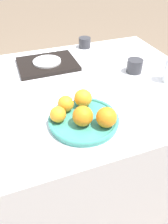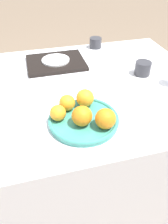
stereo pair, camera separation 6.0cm
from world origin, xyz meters
The scene contains 13 objects.
ground_plane centered at (0.00, 0.00, 0.00)m, with size 12.00×12.00×0.00m, color #7A6651.
table centered at (0.00, 0.00, 0.38)m, with size 1.37×0.97×0.76m.
fruit_platter centered at (0.00, -0.27, 0.78)m, with size 0.27×0.27×0.03m.
orange_0 centered at (-0.05, -0.20, 0.81)m, with size 0.06×0.06×0.06m.
orange_1 centered at (-0.01, -0.30, 0.82)m, with size 0.08×0.08×0.08m.
orange_2 centered at (-0.09, -0.25, 0.81)m, with size 0.06×0.06×0.06m.
orange_3 centered at (0.03, -0.19, 0.82)m, with size 0.07×0.07×0.07m.
orange_4 centered at (0.06, -0.34, 0.82)m, with size 0.08×0.08×0.08m.
serving_tray centered at (-0.03, 0.25, 0.77)m, with size 0.32×0.26×0.02m.
side_plate centered at (-0.03, 0.25, 0.79)m, with size 0.16×0.16×0.01m.
cup_0 centered at (0.39, 0.02, 0.80)m, with size 0.08×0.08×0.07m.
cup_1 centered at (0.26, 0.42, 0.80)m, with size 0.08×0.08×0.06m.
napkin centered at (0.38, 0.19, 0.77)m, with size 0.13×0.14×0.01m.
Camera 2 is at (-0.16, -0.89, 1.33)m, focal length 35.00 mm.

